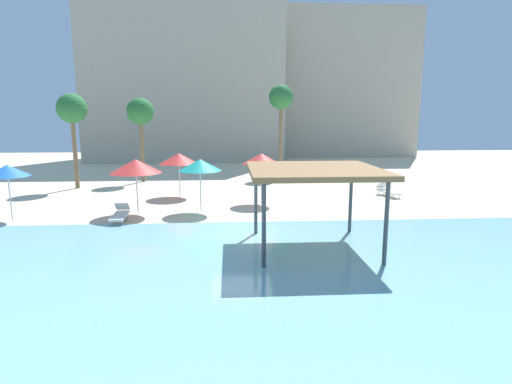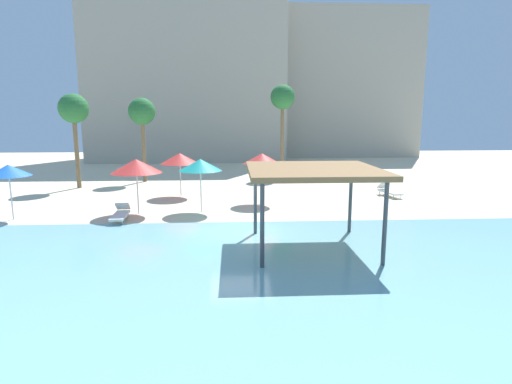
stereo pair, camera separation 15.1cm
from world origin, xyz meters
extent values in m
plane|color=beige|center=(0.00, 0.00, 0.00)|extent=(80.00, 80.00, 0.00)
cube|color=#7AB7C1|center=(0.00, -5.25, 0.02)|extent=(44.00, 13.50, 0.04)
cylinder|color=#42474C|center=(0.59, -0.35, 1.37)|extent=(0.14, 0.14, 2.73)
cylinder|color=#42474C|center=(4.42, -0.35, 1.37)|extent=(0.14, 0.14, 2.73)
cylinder|color=#42474C|center=(0.59, -4.19, 1.37)|extent=(0.14, 0.14, 2.73)
cylinder|color=#42474C|center=(4.42, -4.19, 1.37)|extent=(0.14, 0.14, 2.73)
cube|color=olive|center=(2.51, -2.27, 2.82)|extent=(4.53, 4.53, 0.18)
cylinder|color=silver|center=(-3.38, 7.99, 0.97)|extent=(0.06, 0.06, 1.94)
cone|color=red|center=(-3.38, 7.99, 2.26)|extent=(2.28, 2.28, 0.63)
cylinder|color=silver|center=(-4.90, 3.55, 1.00)|extent=(0.06, 0.06, 2.01)
cone|color=red|center=(-4.90, 3.55, 2.34)|extent=(2.43, 2.43, 0.67)
cylinder|color=silver|center=(1.29, 5.74, 1.08)|extent=(0.06, 0.06, 2.16)
cone|color=red|center=(1.29, 5.74, 2.45)|extent=(2.06, 2.06, 0.57)
cylinder|color=silver|center=(-10.40, 2.71, 1.01)|extent=(0.06, 0.06, 2.02)
cone|color=blue|center=(-10.40, 2.71, 2.28)|extent=(1.91, 1.91, 0.52)
cylinder|color=silver|center=(-1.87, 3.84, 1.03)|extent=(0.06, 0.06, 2.05)
cone|color=teal|center=(-1.87, 3.84, 2.34)|extent=(2.11, 2.11, 0.58)
cylinder|color=white|center=(9.40, 6.54, 0.11)|extent=(0.05, 0.05, 0.22)
cylinder|color=white|center=(8.94, 6.44, 0.11)|extent=(0.05, 0.05, 0.22)
cylinder|color=white|center=(9.08, 7.95, 0.11)|extent=(0.05, 0.05, 0.22)
cylinder|color=white|center=(8.61, 7.84, 0.11)|extent=(0.05, 0.05, 0.22)
cube|color=white|center=(9.01, 7.19, 0.27)|extent=(0.99, 1.89, 0.10)
cube|color=white|center=(8.84, 7.91, 0.55)|extent=(0.70, 0.63, 0.40)
cylinder|color=white|center=(-5.12, 1.36, 0.11)|extent=(0.05, 0.05, 0.22)
cylinder|color=white|center=(-5.59, 1.33, 0.11)|extent=(0.05, 0.05, 0.22)
cylinder|color=white|center=(-5.20, 2.79, 0.11)|extent=(0.05, 0.05, 0.22)
cylinder|color=white|center=(-5.68, 2.77, 0.11)|extent=(0.05, 0.05, 0.22)
cube|color=white|center=(-5.40, 2.06, 0.27)|extent=(0.71, 1.83, 0.10)
cube|color=white|center=(-5.44, 2.80, 0.55)|extent=(0.63, 0.54, 0.40)
cylinder|color=brown|center=(-10.51, 11.40, 2.42)|extent=(0.28, 0.28, 4.84)
sphere|color=#286B33|center=(-10.51, 11.40, 5.19)|extent=(1.90, 1.90, 1.90)
cylinder|color=brown|center=(-6.70, 13.95, 2.35)|extent=(0.28, 0.28, 4.69)
sphere|color=#286B33|center=(-6.70, 13.95, 5.04)|extent=(1.90, 1.90, 1.90)
cylinder|color=brown|center=(3.64, 16.35, 2.91)|extent=(0.28, 0.28, 5.83)
sphere|color=#286B33|center=(3.64, 16.35, 6.18)|extent=(1.90, 1.90, 1.90)
cube|color=#B2A893|center=(-4.97, 30.50, 9.17)|extent=(20.46, 9.29, 18.34)
cube|color=#B2A893|center=(13.49, 35.49, 8.40)|extent=(16.00, 9.59, 16.80)
camera|label=1|loc=(-0.44, -16.42, 4.65)|focal=29.08mm
camera|label=2|loc=(-0.29, -16.43, 4.65)|focal=29.08mm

